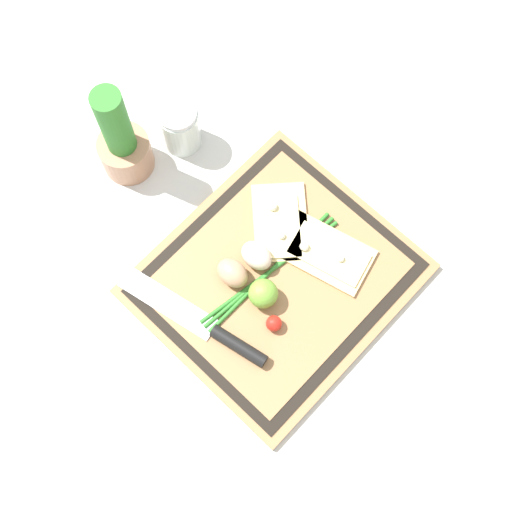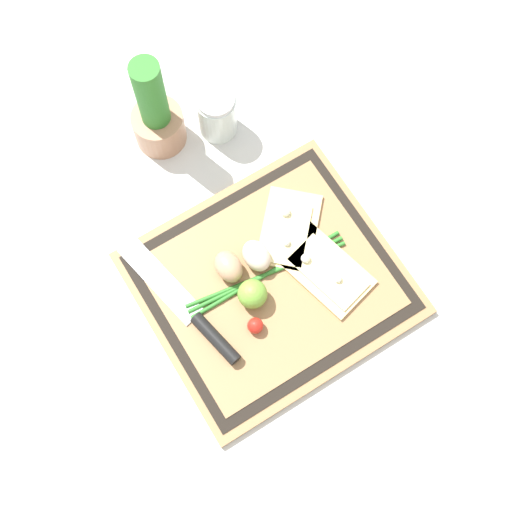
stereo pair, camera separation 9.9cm
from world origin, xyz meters
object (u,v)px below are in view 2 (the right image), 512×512
object	(u,v)px
herb_pot	(156,116)
egg_pink	(255,257)
pizza_slice_far	(289,230)
cherry_tomato_red	(255,326)
lime	(252,294)
pizza_slice_near	(324,269)
knife	(198,320)
sauce_jar	(217,115)
egg_brown	(229,267)

from	to	relation	value
herb_pot	egg_pink	bearing A→B (deg)	-86.81
pizza_slice_far	herb_pot	bearing A→B (deg)	108.66
cherry_tomato_red	herb_pot	size ratio (longest dim) A/B	0.12
lime	egg_pink	bearing A→B (deg)	55.34
pizza_slice_near	cherry_tomato_red	size ratio (longest dim) A/B	6.86
pizza_slice_near	herb_pot	xyz separation A→B (m)	(-0.11, 0.37, 0.06)
knife	egg_pink	bearing A→B (deg)	16.93
pizza_slice_near	egg_pink	xyz separation A→B (m)	(-0.09, 0.07, 0.02)
sauce_jar	lime	bearing A→B (deg)	-110.72
pizza_slice_near	knife	size ratio (longest dim) A/B	0.66
pizza_slice_near	egg_brown	size ratio (longest dim) A/B	3.22
egg_brown	cherry_tomato_red	world-z (taller)	egg_brown
pizza_slice_near	egg_pink	distance (m)	0.12
egg_brown	sauce_jar	world-z (taller)	sauce_jar
pizza_slice_near	egg_brown	world-z (taller)	egg_brown
herb_pot	sauce_jar	size ratio (longest dim) A/B	2.20
cherry_tomato_red	herb_pot	world-z (taller)	herb_pot
egg_brown	cherry_tomato_red	size ratio (longest dim) A/B	2.13
pizza_slice_far	egg_brown	xyz separation A→B (m)	(-0.12, -0.01, 0.02)
knife	egg_pink	xyz separation A→B (m)	(0.13, 0.04, 0.01)
pizza_slice_far	egg_pink	size ratio (longest dim) A/B	2.95
egg_pink	sauce_jar	xyz separation A→B (m)	(0.08, 0.26, 0.01)
knife	pizza_slice_near	bearing A→B (deg)	-8.50
lime	cherry_tomato_red	xyz separation A→B (m)	(-0.02, -0.05, -0.01)
knife	cherry_tomato_red	bearing A→B (deg)	-38.03
cherry_tomato_red	egg_pink	bearing A→B (deg)	58.94
pizza_slice_far	herb_pot	distance (m)	0.30
egg_brown	egg_pink	bearing A→B (deg)	-9.88
cherry_tomato_red	knife	bearing A→B (deg)	141.97
pizza_slice_near	herb_pot	world-z (taller)	herb_pot
knife	lime	distance (m)	0.10
egg_pink	lime	distance (m)	0.07
pizza_slice_near	cherry_tomato_red	bearing A→B (deg)	-170.73
pizza_slice_near	lime	distance (m)	0.13
lime	egg_brown	bearing A→B (deg)	97.95
pizza_slice_far	cherry_tomato_red	distance (m)	0.18
pizza_slice_near	knife	distance (m)	0.23
knife	egg_brown	size ratio (longest dim) A/B	4.90
pizza_slice_far	egg_brown	world-z (taller)	egg_brown
egg_brown	pizza_slice_near	bearing A→B (deg)	-31.07
egg_pink	cherry_tomato_red	bearing A→B (deg)	-121.06
pizza_slice_near	cherry_tomato_red	world-z (taller)	cherry_tomato_red
lime	pizza_slice_far	bearing A→B (deg)	30.74
lime	knife	bearing A→B (deg)	172.36
pizza_slice_far	lime	bearing A→B (deg)	-149.26
pizza_slice_far	cherry_tomato_red	size ratio (longest dim) A/B	6.29
lime	herb_pot	world-z (taller)	herb_pot
knife	lime	bearing A→B (deg)	-7.64
egg_brown	lime	world-z (taller)	lime
pizza_slice_far	herb_pot	size ratio (longest dim) A/B	0.76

